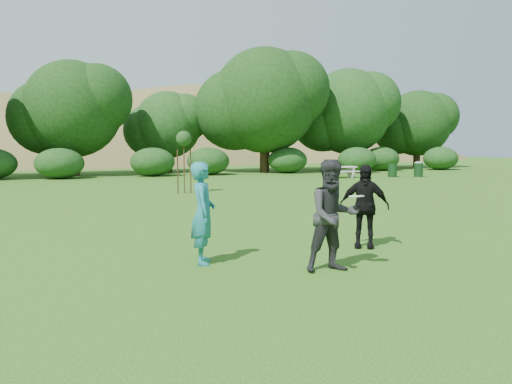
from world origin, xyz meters
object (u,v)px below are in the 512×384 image
picnic_table (343,170)px  trash_can_lidded (418,169)px  player_teal (203,213)px  player_black (364,206)px  player_grey (333,216)px  sapling (184,140)px  trash_can_near (392,170)px

picnic_table → trash_can_lidded: (5.31, -1.00, 0.02)m
player_teal → player_black: (3.67, 0.19, -0.05)m
player_black → trash_can_lidded: 24.69m
picnic_table → player_grey: bearing=-120.6°
sapling → picnic_table: size_ratio=1.58×
sapling → picnic_table: bearing=28.3°
player_black → sapling: size_ratio=0.64×
picnic_table → trash_can_lidded: bearing=-10.6°
sapling → trash_can_lidded: sapling is taller
trash_can_near → player_black: bearing=-127.1°
trash_can_near → sapling: (-15.55, -5.90, 1.97)m
player_teal → sapling: bearing=2.7°
player_black → sapling: 13.28m
player_black → trash_can_near: (14.40, 19.05, -0.47)m
trash_can_near → trash_can_lidded: (1.80, -0.42, 0.09)m
picnic_table → trash_can_lidded: size_ratio=1.71×
trash_can_near → player_teal: bearing=-133.2°
player_grey → player_black: (1.64, 1.57, -0.09)m
player_teal → picnic_table: (14.56, 19.81, -0.45)m
player_teal → trash_can_near: 26.40m
player_black → picnic_table: player_black is taller
player_teal → trash_can_lidded: player_teal is taller
player_grey → player_black: player_grey is taller
player_grey → trash_can_lidded: size_ratio=1.91×
player_black → player_teal: bearing=-142.9°
player_grey → picnic_table: (12.54, 21.19, -0.48)m
player_grey → picnic_table: player_grey is taller
trash_can_near → picnic_table: trash_can_near is taller
picnic_table → sapling: bearing=-151.7°
player_teal → trash_can_near: (18.07, 19.24, -0.52)m
player_teal → player_grey: size_ratio=0.97×
player_black → picnic_table: size_ratio=1.02×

